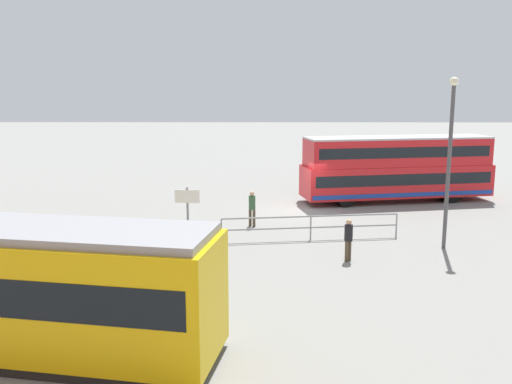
{
  "coord_description": "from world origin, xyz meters",
  "views": [
    {
      "loc": [
        2.33,
        29.66,
        6.53
      ],
      "look_at": [
        2.55,
        5.79,
        2.07
      ],
      "focal_mm": 38.86,
      "sensor_mm": 36.0,
      "label": 1
    }
  ],
  "objects_px": {
    "street_lamp": "(450,151)",
    "info_sign": "(187,203)",
    "double_decker_bus": "(397,168)",
    "pedestrian_crossing": "(348,237)",
    "pedestrian_near_railing": "(252,206)"
  },
  "relations": [
    {
      "from": "street_lamp",
      "to": "info_sign",
      "type": "bearing_deg",
      "value": -7.86
    },
    {
      "from": "double_decker_bus",
      "to": "info_sign",
      "type": "distance_m",
      "value": 13.95
    },
    {
      "from": "double_decker_bus",
      "to": "pedestrian_crossing",
      "type": "bearing_deg",
      "value": 68.47
    },
    {
      "from": "info_sign",
      "to": "pedestrian_crossing",
      "type": "bearing_deg",
      "value": 153.67
    },
    {
      "from": "pedestrian_near_railing",
      "to": "info_sign",
      "type": "distance_m",
      "value": 3.58
    },
    {
      "from": "pedestrian_near_railing",
      "to": "street_lamp",
      "type": "bearing_deg",
      "value": 155.67
    },
    {
      "from": "double_decker_bus",
      "to": "street_lamp",
      "type": "bearing_deg",
      "value": 88.11
    },
    {
      "from": "street_lamp",
      "to": "double_decker_bus",
      "type": "bearing_deg",
      "value": -91.89
    },
    {
      "from": "info_sign",
      "to": "street_lamp",
      "type": "relative_size",
      "value": 0.33
    },
    {
      "from": "info_sign",
      "to": "street_lamp",
      "type": "bearing_deg",
      "value": 172.14
    },
    {
      "from": "pedestrian_near_railing",
      "to": "pedestrian_crossing",
      "type": "xyz_separation_m",
      "value": [
        -3.78,
        5.39,
        -0.05
      ]
    },
    {
      "from": "pedestrian_near_railing",
      "to": "double_decker_bus",
      "type": "bearing_deg",
      "value": -143.36
    },
    {
      "from": "double_decker_bus",
      "to": "pedestrian_crossing",
      "type": "height_order",
      "value": "double_decker_bus"
    },
    {
      "from": "double_decker_bus",
      "to": "pedestrian_crossing",
      "type": "xyz_separation_m",
      "value": [
        4.58,
        11.61,
        -1.0
      ]
    },
    {
      "from": "info_sign",
      "to": "street_lamp",
      "type": "height_order",
      "value": "street_lamp"
    }
  ]
}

